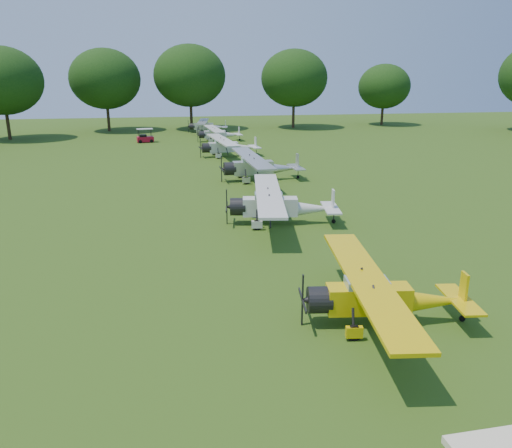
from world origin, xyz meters
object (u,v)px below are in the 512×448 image
at_px(aircraft_3, 279,204).
at_px(aircraft_5, 228,145).
at_px(aircraft_7, 206,125).
at_px(aircraft_6, 218,133).
at_px(aircraft_4, 259,165).
at_px(golf_cart, 145,138).
at_px(aircraft_2, 381,294).

distance_m(aircraft_3, aircraft_5, 25.22).
bearing_deg(aircraft_7, aircraft_6, -77.63).
distance_m(aircraft_3, aircraft_4, 12.56).
bearing_deg(aircraft_7, golf_cart, -124.82).
bearing_deg(aircraft_2, aircraft_3, 101.78).
bearing_deg(aircraft_5, aircraft_4, -91.25).
bearing_deg(golf_cart, aircraft_6, -12.90).
height_order(aircraft_4, aircraft_6, aircraft_4).
bearing_deg(aircraft_3, golf_cart, 112.49).
height_order(aircraft_2, aircraft_3, aircraft_3).
height_order(aircraft_7, golf_cart, aircraft_7).
distance_m(aircraft_5, golf_cart, 15.82).
bearing_deg(aircraft_7, aircraft_2, -80.41).
bearing_deg(aircraft_4, aircraft_2, -92.73).
bearing_deg(aircraft_3, aircraft_6, 98.53).
xyz_separation_m(aircraft_2, aircraft_4, (0.06, 25.36, 0.13)).
bearing_deg(aircraft_7, aircraft_3, -81.18).
bearing_deg(aircraft_6, aircraft_7, 89.74).
distance_m(aircraft_2, aircraft_5, 38.08).
bearing_deg(aircraft_4, golf_cart, 109.63).
bearing_deg(aircraft_5, aircraft_2, -94.80).
relative_size(aircraft_2, golf_cart, 4.47).
bearing_deg(aircraft_4, aircraft_3, -97.41).
distance_m(aircraft_6, golf_cart, 9.47).
relative_size(aircraft_2, aircraft_7, 1.06).
bearing_deg(aircraft_2, aircraft_7, 98.94).
bearing_deg(aircraft_4, aircraft_5, 92.60).
height_order(aircraft_3, aircraft_6, aircraft_3).
xyz_separation_m(aircraft_2, aircraft_6, (-0.91, 50.40, -0.07)).
distance_m(aircraft_2, golf_cart, 51.92).
height_order(aircraft_5, aircraft_6, aircraft_5).
bearing_deg(aircraft_3, aircraft_2, -76.93).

